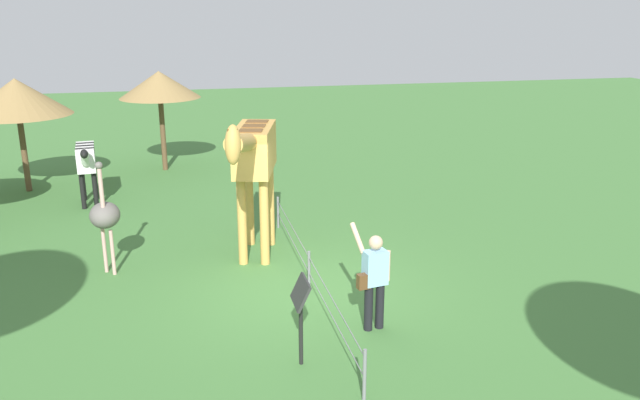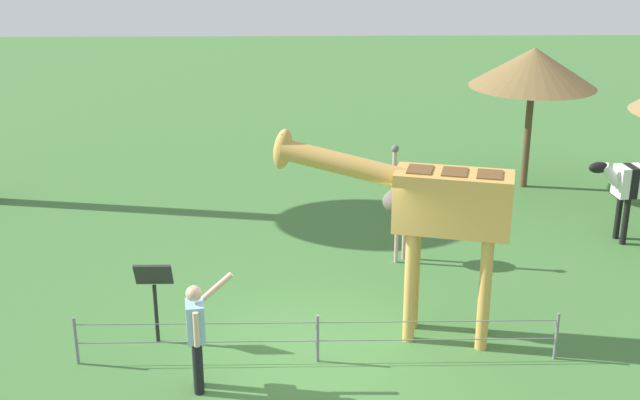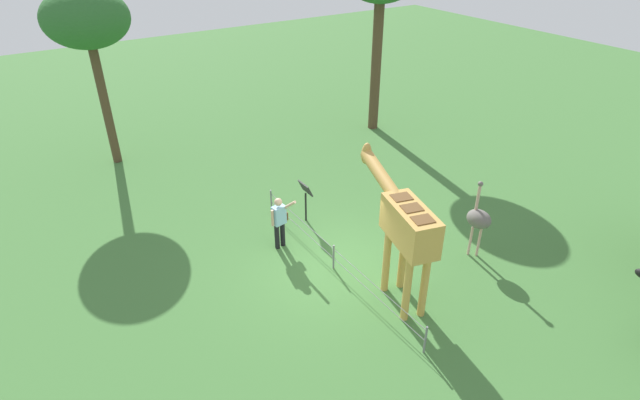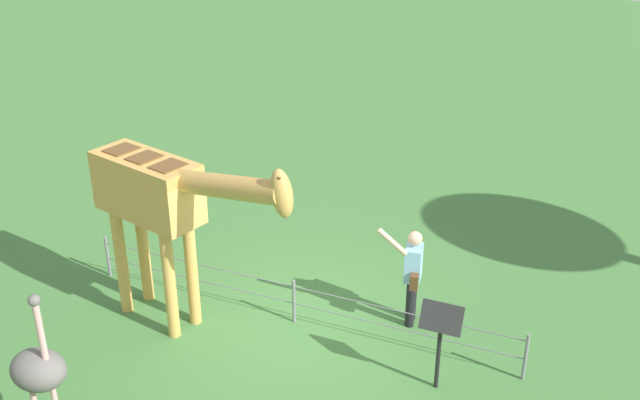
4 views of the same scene
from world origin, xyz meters
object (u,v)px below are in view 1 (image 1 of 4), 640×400
object	(u,v)px
visitor	(374,277)
zebra	(86,161)
ostrich	(105,215)
info_sign	(301,304)
giraffe	(253,158)
shade_hut_aside	(17,97)
shade_hut_far	(159,85)

from	to	relation	value
visitor	zebra	distance (m)	9.55
ostrich	info_sign	size ratio (longest dim) A/B	1.70
visitor	giraffe	bearing A→B (deg)	-156.76
giraffe	ostrich	world-z (taller)	giraffe
shade_hut_aside	shade_hut_far	bearing A→B (deg)	113.95
visitor	shade_hut_aside	bearing A→B (deg)	-144.40
zebra	giraffe	bearing A→B (deg)	38.65
giraffe	visitor	size ratio (longest dim) A/B	2.17
zebra	info_sign	world-z (taller)	zebra
giraffe	zebra	world-z (taller)	giraffe
visitor	info_sign	bearing A→B (deg)	-59.33
ostrich	info_sign	bearing A→B (deg)	36.32
ostrich	shade_hut_far	world-z (taller)	shade_hut_far
zebra	shade_hut_aside	bearing A→B (deg)	-133.76
giraffe	shade_hut_aside	distance (m)	8.48
giraffe	shade_hut_far	bearing A→B (deg)	-167.12
shade_hut_aside	info_sign	distance (m)	12.09
zebra	info_sign	distance (m)	9.61
zebra	shade_hut_far	distance (m)	4.15
info_sign	ostrich	bearing A→B (deg)	-143.68
zebra	visitor	bearing A→B (deg)	32.79
zebra	ostrich	bearing A→B (deg)	10.44
zebra	shade_hut_aside	world-z (taller)	shade_hut_aside
giraffe	ostrich	size ratio (longest dim) A/B	1.61
giraffe	zebra	size ratio (longest dim) A/B	1.99
shade_hut_far	shade_hut_aside	bearing A→B (deg)	-66.05
giraffe	visitor	world-z (taller)	giraffe
visitor	shade_hut_far	size ratio (longest dim) A/B	0.54
giraffe	ostrich	bearing A→B (deg)	-87.54
giraffe	info_sign	bearing A→B (deg)	1.67
giraffe	shade_hut_aside	bearing A→B (deg)	-139.09
visitor	shade_hut_far	xyz separation A→B (m)	(-11.41, -3.29, 1.74)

